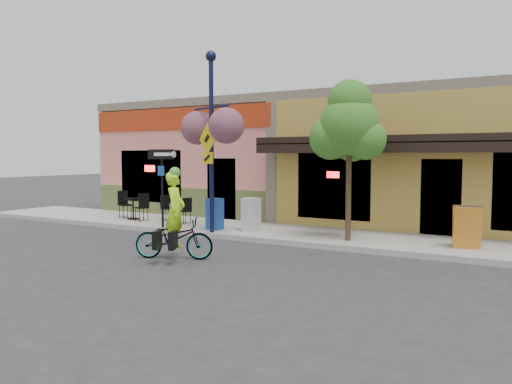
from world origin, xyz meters
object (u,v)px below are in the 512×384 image
street_tree (349,160)px  newspaper_box_grey (251,215)px  bicycle (174,238)px  lamp_post (211,142)px  one_way_sign (162,189)px  newspaper_box_blue (215,214)px  cyclist_rider (175,221)px  building (343,159)px

street_tree → newspaper_box_grey: bearing=176.9°
newspaper_box_grey → street_tree: street_tree is taller
bicycle → lamp_post: 3.88m
bicycle → newspaper_box_grey: size_ratio=1.87×
one_way_sign → newspaper_box_blue: size_ratio=2.57×
lamp_post → newspaper_box_blue: (-0.25, 0.50, -2.15)m
bicycle → street_tree: street_tree is taller
bicycle → cyclist_rider: cyclist_rider is taller
bicycle → one_way_sign: one_way_sign is taller
newspaper_box_grey → cyclist_rider: bearing=-85.2°
building → one_way_sign: 7.68m
bicycle → cyclist_rider: size_ratio=1.04×
newspaper_box_blue → street_tree: street_tree is taller
cyclist_rider → newspaper_box_blue: size_ratio=1.87×
cyclist_rider → building: bearing=-24.7°
newspaper_box_blue → building: bearing=81.1°
street_tree → newspaper_box_blue: bearing=-178.4°
lamp_post → newspaper_box_grey: (0.86, 0.79, -2.13)m
building → lamp_post: size_ratio=3.47×
building → newspaper_box_blue: size_ratio=19.19×
building → lamp_post: (-1.49, -6.85, 0.52)m
lamp_post → newspaper_box_grey: bearing=62.5°
cyclist_rider → one_way_sign: size_ratio=0.73×
newspaper_box_blue → newspaper_box_grey: newspaper_box_grey is taller
one_way_sign → street_tree: size_ratio=0.57×
bicycle → one_way_sign: 4.22m
cyclist_rider → one_way_sign: bearing=22.4°
lamp_post → newspaper_box_blue: bearing=136.2°
one_way_sign → newspaper_box_grey: one_way_sign is taller
cyclist_rider → newspaper_box_grey: (-0.19, 3.75, -0.24)m
lamp_post → one_way_sign: (-1.86, 0.00, -1.41)m
cyclist_rider → street_tree: bearing=-60.9°
one_way_sign → street_tree: 5.91m
one_way_sign → street_tree: bearing=-1.3°
one_way_sign → newspaper_box_blue: (1.62, 0.50, -0.74)m
bicycle → newspaper_box_grey: newspaper_box_grey is taller
lamp_post → street_tree: lamp_post is taller
newspaper_box_blue → newspaper_box_grey: 1.15m
building → lamp_post: lamp_post is taller
street_tree → one_way_sign: bearing=-173.9°
cyclist_rider → one_way_sign: one_way_sign is taller
building → bicycle: bearing=-92.8°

